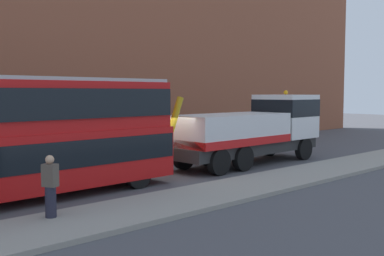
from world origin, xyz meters
TOP-DOWN VIEW (x-y plane):
  - ground_plane at (0.00, 0.00)m, footprint 120.00×120.00m
  - near_kerb at (0.00, -4.20)m, footprint 60.00×2.80m
  - building_facade at (0.00, 8.79)m, footprint 60.00×1.50m
  - recovery_tow_truck at (5.65, -0.40)m, footprint 10.17×2.83m
  - double_decker_bus at (-6.16, -0.41)m, footprint 11.09×2.79m
  - pedestrian_onlooker at (-6.68, -3.45)m, footprint 0.40×0.47m

SIDE VIEW (x-z plane):
  - ground_plane at x=0.00m, z-range 0.00..0.00m
  - near_kerb at x=0.00m, z-range 0.00..0.15m
  - pedestrian_onlooker at x=-6.68m, z-range 0.13..1.84m
  - recovery_tow_truck at x=5.65m, z-range -0.08..3.59m
  - double_decker_bus at x=-6.16m, z-range 0.20..4.26m
  - building_facade at x=0.00m, z-range 0.07..16.07m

